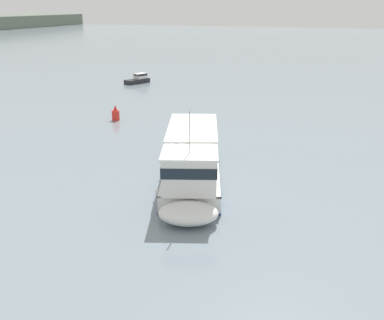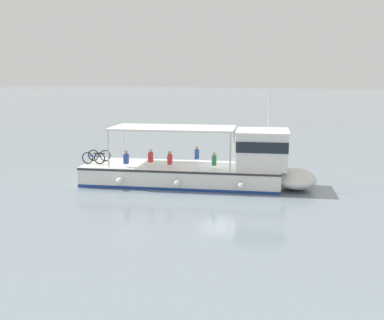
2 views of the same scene
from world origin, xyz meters
The scene contains 2 objects.
ground_plane centered at (0.00, 0.00, 0.00)m, with size 400.00×400.00×0.00m, color gray.
ferry_main centered at (0.67, 0.62, 1.02)m, with size 13.05×6.66×5.32m.
Camera 2 is at (-9.25, 23.20, 5.95)m, focal length 43.00 mm.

